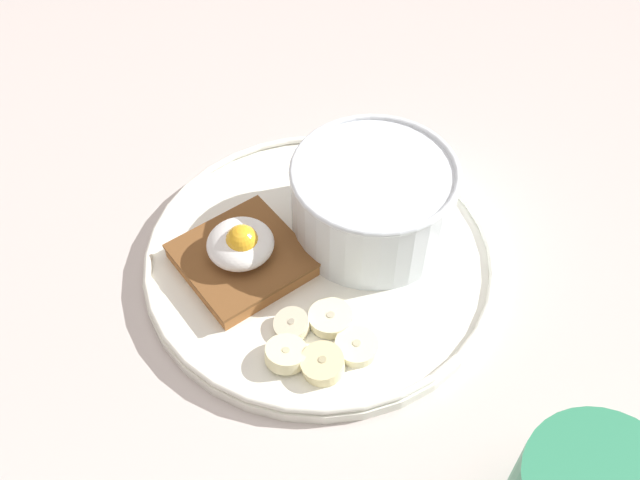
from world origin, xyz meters
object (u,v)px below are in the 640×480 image
poached_egg (241,243)px  banana_slice_front (292,324)px  banana_slice_back (323,364)px  banana_slice_inner (286,354)px  banana_slice_right (357,346)px  oatmeal_bowl (373,199)px  banana_slice_left (331,318)px  toast_slice (242,259)px

poached_egg → banana_slice_front: (1.30, -7.13, -2.30)cm
banana_slice_back → banana_slice_inner: bearing=139.3°
banana_slice_inner → poached_egg: bearing=89.6°
banana_slice_right → banana_slice_inner: size_ratio=0.79×
banana_slice_back → banana_slice_inner: 2.75cm
banana_slice_front → banana_slice_back: size_ratio=0.91×
oatmeal_bowl → banana_slice_right: (-6.25, -10.26, -3.06)cm
banana_slice_inner → banana_slice_back: bearing=-40.7°
banana_slice_left → banana_slice_right: bearing=-76.2°
banana_slice_left → banana_slice_back: 4.11cm
poached_egg → banana_slice_inner: bearing=-90.4°
toast_slice → banana_slice_inner: bearing=-90.3°
oatmeal_bowl → banana_slice_back: size_ratio=3.69×
banana_slice_left → banana_slice_right: 3.08cm
oatmeal_bowl → toast_slice: (-11.22, 0.54, -2.67)cm
banana_slice_right → banana_slice_back: bearing=-170.7°
poached_egg → banana_slice_front: 7.60cm
banana_slice_left → banana_slice_right: (0.74, -2.99, -0.05)cm
poached_egg → banana_slice_right: size_ratio=1.51×
banana_slice_right → banana_slice_inner: bearing=165.3°
toast_slice → banana_slice_inner: size_ratio=2.48×
poached_egg → toast_slice: bearing=97.1°
banana_slice_front → banana_slice_inner: bearing=-120.9°
oatmeal_bowl → banana_slice_right: 12.40cm
toast_slice → oatmeal_bowl: bearing=-2.7°
toast_slice → banana_slice_front: (1.31, -7.21, -0.28)cm
banana_slice_front → banana_slice_inner: banana_slice_inner is taller
banana_slice_right → oatmeal_bowl: bearing=58.7°
toast_slice → banana_slice_left: 8.89cm
poached_egg → banana_slice_back: 11.58cm
oatmeal_bowl → banana_slice_right: bearing=-121.3°
banana_slice_front → poached_egg: bearing=100.4°
banana_slice_back → toast_slice: bearing=100.2°
banana_slice_back → banana_slice_right: (2.93, 0.48, -0.25)cm
toast_slice → banana_slice_left: size_ratio=3.20×
banana_slice_front → banana_slice_inner: (-1.36, -2.28, 0.13)cm
oatmeal_bowl → banana_slice_right: size_ratio=3.81×
poached_egg → banana_slice_left: bearing=-61.3°
poached_egg → banana_slice_front: poached_egg is taller
banana_slice_back → oatmeal_bowl: bearing=49.5°
toast_slice → banana_slice_front: bearing=-79.7°
toast_slice → banana_slice_back: same height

